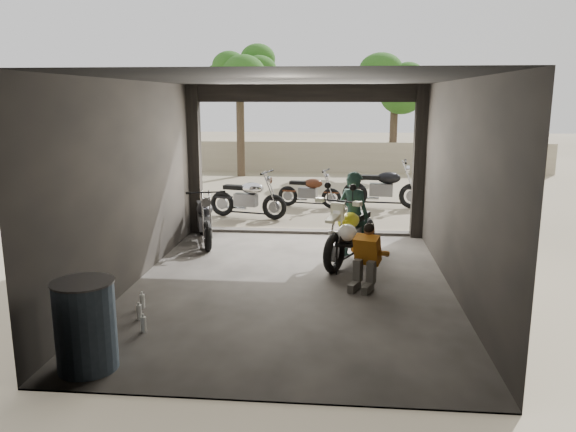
% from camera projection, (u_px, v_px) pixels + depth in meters
% --- Properties ---
extents(ground, '(80.00, 80.00, 0.00)m').
position_uv_depth(ground, '(291.00, 286.00, 8.92)').
color(ground, '#7A6D56').
rests_on(ground, ground).
extents(garage, '(7.00, 7.13, 3.20)m').
position_uv_depth(garage, '(294.00, 201.00, 9.19)').
color(garage, '#2D2B28').
rests_on(garage, ground).
extents(boundary_wall, '(18.00, 0.30, 1.20)m').
position_uv_depth(boundary_wall, '(322.00, 157.00, 22.43)').
color(boundary_wall, gray).
rests_on(boundary_wall, ground).
extents(tree_left, '(2.20, 2.20, 5.60)m').
position_uv_depth(tree_left, '(239.00, 68.00, 20.54)').
color(tree_left, '#382B1E').
rests_on(tree_left, ground).
extents(tree_right, '(2.20, 2.20, 5.00)m').
position_uv_depth(tree_right, '(395.00, 81.00, 21.56)').
color(tree_right, '#382B1E').
rests_on(tree_right, ground).
extents(main_bike, '(1.49, 2.05, 1.26)m').
position_uv_depth(main_bike, '(351.00, 229.00, 10.04)').
color(main_bike, white).
rests_on(main_bike, ground).
extents(left_bike, '(1.21, 1.84, 1.16)m').
position_uv_depth(left_bike, '(204.00, 215.00, 11.45)').
color(left_bike, black).
rests_on(left_bike, ground).
extents(outside_bike_a, '(1.88, 1.12, 1.19)m').
position_uv_depth(outside_bike_a, '(248.00, 194.00, 13.83)').
color(outside_bike_a, black).
rests_on(outside_bike_a, ground).
extents(outside_bike_b, '(1.65, 0.96, 1.05)m').
position_uv_depth(outside_bike_b, '(309.00, 188.00, 15.19)').
color(outside_bike_b, '#492211').
rests_on(outside_bike_b, ground).
extents(outside_bike_c, '(1.98, 0.97, 1.30)m').
position_uv_depth(outside_bike_c, '(383.00, 184.00, 15.10)').
color(outside_bike_c, black).
rests_on(outside_bike_c, ground).
extents(rider, '(0.71, 0.65, 1.63)m').
position_uv_depth(rider, '(354.00, 215.00, 10.27)').
color(rider, '#162D29').
rests_on(rider, ground).
extents(mechanic, '(0.71, 0.82, 0.99)m').
position_uv_depth(mechanic, '(365.00, 259.00, 8.66)').
color(mechanic, '#C5741A').
rests_on(mechanic, ground).
extents(stool, '(0.40, 0.40, 0.55)m').
position_uv_depth(stool, '(347.00, 246.00, 9.46)').
color(stool, black).
rests_on(stool, ground).
extents(helmet, '(0.40, 0.41, 0.31)m').
position_uv_depth(helmet, '(347.00, 233.00, 9.40)').
color(helmet, white).
rests_on(helmet, stool).
extents(oil_drum, '(0.77, 0.77, 1.01)m').
position_uv_depth(oil_drum, '(86.00, 327.00, 6.07)').
color(oil_drum, '#41576E').
rests_on(oil_drum, ground).
extents(sign_post, '(0.82, 0.08, 2.46)m').
position_uv_depth(sign_post, '(458.00, 160.00, 11.64)').
color(sign_post, black).
rests_on(sign_post, ground).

